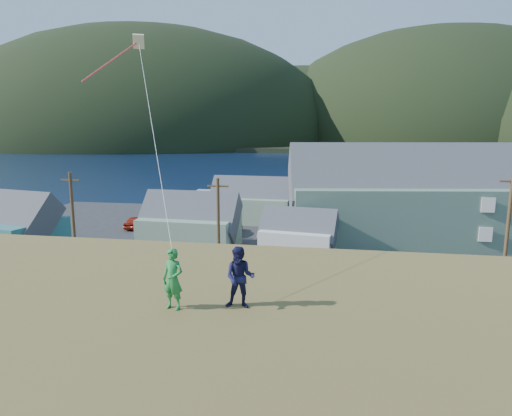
# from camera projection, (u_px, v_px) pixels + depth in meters

# --- Properties ---
(ground) EXTENTS (900.00, 900.00, 0.00)m
(ground) POSITION_uv_depth(u_px,v_px,m) (263.00, 296.00, 33.02)
(ground) COLOR #0A1638
(ground) RESTS_ON ground
(grass_strip) EXTENTS (110.00, 8.00, 0.10)m
(grass_strip) POSITION_uv_depth(u_px,v_px,m) (259.00, 306.00, 31.07)
(grass_strip) COLOR #4C3D19
(grass_strip) RESTS_ON ground
(waterfront_lot) EXTENTS (72.00, 36.00, 0.12)m
(waterfront_lot) POSITION_uv_depth(u_px,v_px,m) (287.00, 239.00, 49.49)
(waterfront_lot) COLOR #28282B
(waterfront_lot) RESTS_ON ground
(wharf) EXTENTS (26.00, 14.00, 0.90)m
(wharf) POSITION_uv_depth(u_px,v_px,m) (264.00, 200.00, 72.72)
(wharf) COLOR gray
(wharf) RESTS_ON ground
(far_shore) EXTENTS (900.00, 320.00, 2.00)m
(far_shore) POSITION_uv_depth(u_px,v_px,m) (328.00, 140.00, 352.82)
(far_shore) COLOR black
(far_shore) RESTS_ON ground
(far_hills) EXTENTS (760.00, 265.00, 143.00)m
(far_hills) POSITION_uv_depth(u_px,v_px,m) (382.00, 141.00, 297.66)
(far_hills) COLOR black
(far_hills) RESTS_ON ground
(lodge) EXTENTS (36.80, 15.25, 12.56)m
(lodge) POSITION_uv_depth(u_px,v_px,m) (462.00, 197.00, 47.32)
(lodge) COLOR slate
(lodge) RESTS_ON waterfront_lot
(shed_teal) EXTENTS (10.55, 8.40, 7.44)m
(shed_teal) POSITION_uv_depth(u_px,v_px,m) (8.00, 227.00, 43.03)
(shed_teal) COLOR #2D6A66
(shed_teal) RESTS_ON waterfront_lot
(shed_palegreen_near) EXTENTS (9.81, 6.44, 6.95)m
(shed_palegreen_near) POSITION_uv_depth(u_px,v_px,m) (190.00, 224.00, 45.06)
(shed_palegreen_near) COLOR gray
(shed_palegreen_near) RESTS_ON waterfront_lot
(shed_white) EXTENTS (7.60, 5.59, 5.57)m
(shed_white) POSITION_uv_depth(u_px,v_px,m) (298.00, 235.00, 42.39)
(shed_white) COLOR silver
(shed_white) RESTS_ON waterfront_lot
(shed_palegreen_far) EXTENTS (10.72, 6.44, 7.03)m
(shed_palegreen_far) POSITION_uv_depth(u_px,v_px,m) (252.00, 201.00, 57.85)
(shed_palegreen_far) COLOR gray
(shed_palegreen_far) RESTS_ON waterfront_lot
(utility_poles) EXTENTS (32.26, 0.24, 9.01)m
(utility_poles) POSITION_uv_depth(u_px,v_px,m) (260.00, 232.00, 33.77)
(utility_poles) COLOR #47331E
(utility_poles) RESTS_ON waterfront_lot
(parked_cars) EXTENTS (13.85, 12.34, 1.45)m
(parked_cars) POSITION_uv_depth(u_px,v_px,m) (196.00, 221.00, 54.93)
(parked_cars) COLOR white
(parked_cars) RESTS_ON waterfront_lot
(kite_flyer_green) EXTENTS (0.70, 0.55, 1.71)m
(kite_flyer_green) POSITION_uv_depth(u_px,v_px,m) (173.00, 279.00, 12.52)
(kite_flyer_green) COLOR #227F39
(kite_flyer_green) RESTS_ON hillside
(kite_flyer_navy) EXTENTS (0.87, 0.69, 1.75)m
(kite_flyer_navy) POSITION_uv_depth(u_px,v_px,m) (240.00, 278.00, 12.60)
(kite_flyer_navy) COLOR #16163D
(kite_flyer_navy) RESTS_ON hillside
(kite_rig) EXTENTS (2.53, 3.84, 10.46)m
(kite_rig) POSITION_uv_depth(u_px,v_px,m) (135.00, 47.00, 18.41)
(kite_rig) COLOR beige
(kite_rig) RESTS_ON ground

